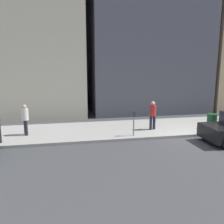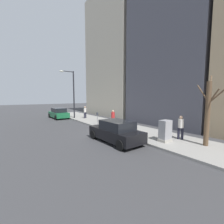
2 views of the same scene
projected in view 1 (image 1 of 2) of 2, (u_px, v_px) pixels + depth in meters
The scene contains 6 objects.
ground_plane at pixel (192, 137), 13.61m from camera, with size 120.00×120.00×0.00m, color #38383A.
sidewalk at pixel (176, 127), 15.52m from camera, with size 4.00×36.00×0.15m, color gray.
parking_meter at pixel (134, 121), 13.25m from camera, with size 0.14×0.10×1.35m.
trash_bin at pixel (212, 121), 14.68m from camera, with size 0.56×0.56×0.90m, color #14381E.
pedestrian_midblock at pixel (153, 114), 14.45m from camera, with size 0.36×0.39×1.66m.
pedestrian_far_corner at pixel (25, 118), 13.36m from camera, with size 0.39×0.36×1.66m.
Camera 1 is at (-11.98, 6.82, 4.05)m, focal length 40.00 mm.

